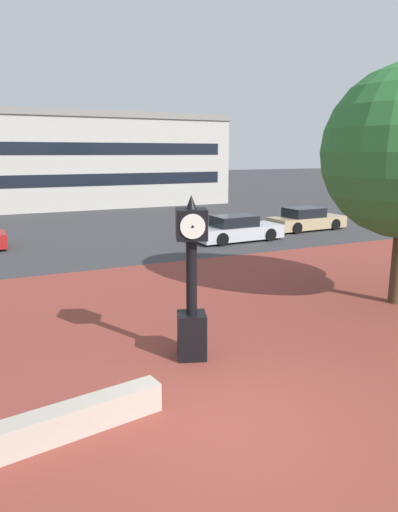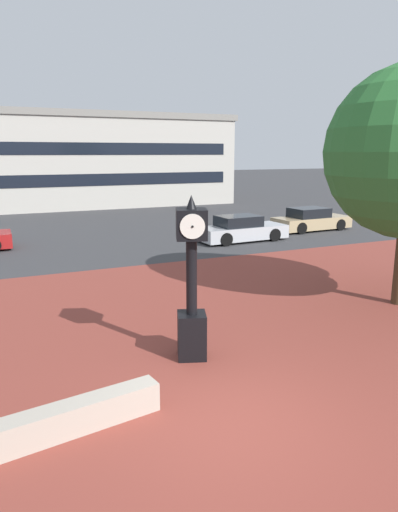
{
  "view_description": "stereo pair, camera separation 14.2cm",
  "coord_description": "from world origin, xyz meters",
  "px_view_note": "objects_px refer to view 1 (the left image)",
  "views": [
    {
      "loc": [
        -3.37,
        -5.9,
        4.32
      ],
      "look_at": [
        0.52,
        2.5,
        2.25
      ],
      "focal_mm": 32.38,
      "sensor_mm": 36.0,
      "label": 1
    },
    {
      "loc": [
        -3.24,
        -5.96,
        4.32
      ],
      "look_at": [
        0.52,
        2.5,
        2.25
      ],
      "focal_mm": 32.38,
      "sensor_mm": 36.0,
      "label": 2
    }
  ],
  "objects_px": {
    "street_clock": "(192,288)",
    "civic_building": "(89,160)",
    "car_street_mid": "(306,220)",
    "car_street_far": "(237,230)"
  },
  "relations": [
    {
      "from": "street_clock",
      "to": "civic_building",
      "type": "relative_size",
      "value": 0.16
    },
    {
      "from": "car_street_mid",
      "to": "car_street_far",
      "type": "relative_size",
      "value": 1.0
    },
    {
      "from": "car_street_mid",
      "to": "civic_building",
      "type": "relative_size",
      "value": 0.21
    },
    {
      "from": "street_clock",
      "to": "civic_building",
      "type": "distance_m",
      "value": 33.76
    },
    {
      "from": "street_clock",
      "to": "civic_building",
      "type": "xyz_separation_m",
      "value": [
        4.88,
        33.34,
        2.16
      ]
    },
    {
      "from": "street_clock",
      "to": "civic_building",
      "type": "height_order",
      "value": "civic_building"
    },
    {
      "from": "car_street_mid",
      "to": "car_street_far",
      "type": "xyz_separation_m",
      "value": [
        -5.24,
        -1.29,
        -0.0
      ]
    },
    {
      "from": "car_street_far",
      "to": "civic_building",
      "type": "distance_m",
      "value": 22.33
    },
    {
      "from": "street_clock",
      "to": "car_street_mid",
      "type": "bearing_deg",
      "value": 64.11
    },
    {
      "from": "car_street_far",
      "to": "car_street_mid",
      "type": "bearing_deg",
      "value": 101.08
    }
  ]
}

